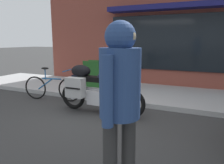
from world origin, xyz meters
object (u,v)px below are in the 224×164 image
(pedestrian_walking, at_px, (120,94))
(sandwich_board_sign, at_px, (93,74))
(parked_bicycle, at_px, (52,87))
(touring_motorcycle, at_px, (94,87))

(pedestrian_walking, distance_m, sandwich_board_sign, 5.10)
(sandwich_board_sign, bearing_deg, parked_bicycle, -107.04)
(touring_motorcycle, distance_m, sandwich_board_sign, 2.22)
(parked_bicycle, height_order, sandwich_board_sign, sandwich_board_sign)
(pedestrian_walking, height_order, sandwich_board_sign, pedestrian_walking)
(parked_bicycle, xyz_separation_m, pedestrian_walking, (3.16, -2.78, 0.78))
(touring_motorcycle, xyz_separation_m, pedestrian_walking, (1.59, -2.36, 0.54))
(sandwich_board_sign, bearing_deg, touring_motorcycle, -60.07)
(parked_bicycle, distance_m, sandwich_board_sign, 1.58)
(parked_bicycle, bearing_deg, pedestrian_walking, -41.38)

